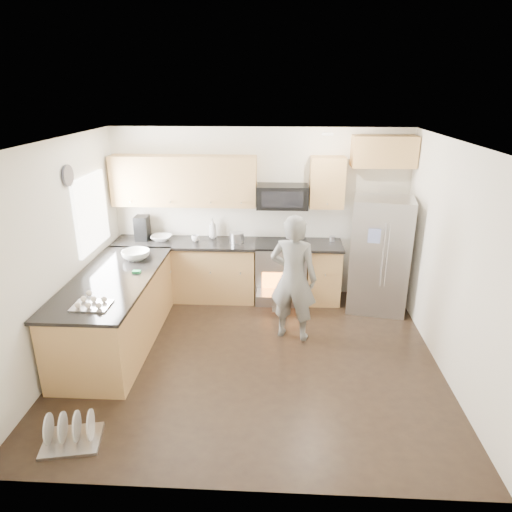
# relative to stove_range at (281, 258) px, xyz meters

# --- Properties ---
(ground) EXTENTS (4.50, 4.50, 0.00)m
(ground) POSITION_rel_stove_range_xyz_m (-0.35, -1.69, -0.68)
(ground) COLOR black
(ground) RESTS_ON ground
(room_shell) EXTENTS (4.54, 4.04, 2.62)m
(room_shell) POSITION_rel_stove_range_xyz_m (-0.39, -1.68, 1.00)
(room_shell) COLOR white
(room_shell) RESTS_ON ground
(back_cabinet_run) EXTENTS (4.45, 0.64, 2.50)m
(back_cabinet_run) POSITION_rel_stove_range_xyz_m (-0.94, 0.05, 0.29)
(back_cabinet_run) COLOR tan
(back_cabinet_run) RESTS_ON ground
(peninsula) EXTENTS (0.96, 2.36, 1.04)m
(peninsula) POSITION_rel_stove_range_xyz_m (-2.10, -1.44, -0.21)
(peninsula) COLOR tan
(peninsula) RESTS_ON ground
(stove_range) EXTENTS (0.76, 0.97, 1.79)m
(stove_range) POSITION_rel_stove_range_xyz_m (0.00, 0.00, 0.00)
(stove_range) COLOR #B7B7BC
(stove_range) RESTS_ON ground
(refrigerator) EXTENTS (0.93, 0.78, 1.69)m
(refrigerator) POSITION_rel_stove_range_xyz_m (1.42, -0.24, 0.17)
(refrigerator) COLOR #B7B7BC
(refrigerator) RESTS_ON ground
(person) EXTENTS (0.70, 0.55, 1.69)m
(person) POSITION_rel_stove_range_xyz_m (0.15, -1.15, 0.17)
(person) COLOR gray
(person) RESTS_ON ground
(dish_rack) EXTENTS (0.59, 0.51, 0.32)m
(dish_rack) POSITION_rel_stove_range_xyz_m (-1.95, -3.22, -0.59)
(dish_rack) COLOR #B7B7BC
(dish_rack) RESTS_ON ground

